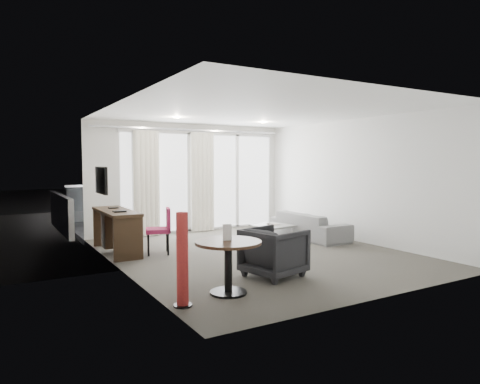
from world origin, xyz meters
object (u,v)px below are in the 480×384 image
desk (116,231)px  desk_chair (158,231)px  coffee_table (272,232)px  rattan_chair_b (219,203)px  red_lamp (182,260)px  tub_armchair (274,252)px  round_table (228,267)px  rattan_chair_a (204,204)px  sofa (310,225)px

desk → desk_chair: (0.63, -0.50, 0.03)m
coffee_table → rattan_chair_b: 4.13m
red_lamp → tub_armchair: size_ratio=1.39×
round_table → red_lamp: (-0.69, -0.15, 0.21)m
desk_chair → coffee_table: bearing=19.2°
coffee_table → red_lamp: bearing=-138.3°
tub_armchair → rattan_chair_b: size_ratio=0.91×
red_lamp → rattan_chair_a: bearing=62.6°
desk_chair → desk: bearing=158.8°
coffee_table → rattan_chair_a: size_ratio=0.85×
red_lamp → sofa: bearing=33.3°
sofa → rattan_chair_a: bearing=8.0°
tub_armchair → desk_chair: bearing=8.5°
tub_armchair → rattan_chair_a: size_ratio=0.92×
rattan_chair_b → rattan_chair_a: bearing=-178.6°
desk → red_lamp: (-0.10, -3.41, 0.16)m
desk → desk_chair: desk_chair is taller
desk → coffee_table: (3.23, -0.43, -0.23)m
desk_chair → rattan_chair_a: rattan_chair_a is taller
desk → desk_chair: bearing=-38.8°
red_lamp → coffee_table: 4.49m
desk → desk_chair: size_ratio=1.99×
round_table → desk: bearing=100.3°
tub_armchair → sofa: (2.50, 2.20, -0.08)m
desk_chair → sofa: 3.45m
round_table → red_lamp: bearing=-167.5°
round_table → rattan_chair_a: bearing=66.8°
desk_chair → rattan_chair_b: size_ratio=0.97×
desk_chair → rattan_chair_b: (3.41, 4.12, 0.01)m
red_lamp → rattan_chair_b: red_lamp is taller
desk → sofa: bearing=-9.2°
desk → sofa: (4.07, -0.66, -0.11)m
red_lamp → rattan_chair_a: red_lamp is taller
desk → rattan_chair_b: 5.41m
tub_armchair → sofa: size_ratio=0.41×
desk_chair → rattan_chair_b: 5.34m
round_table → red_lamp: size_ratio=0.77×
desk → round_table: bearing=-79.7°
desk → tub_armchair: desk is taller
desk_chair → coffee_table: 2.62m
red_lamp → round_table: bearing=12.5°
desk_chair → coffee_table: size_ratio=1.16×
red_lamp → sofa: (4.18, 2.75, -0.27)m
desk → desk_chair: 0.81m
red_lamp → coffee_table: (3.34, 2.97, -0.39)m
round_table → sofa: (3.48, 2.59, -0.06)m
desk → sofa: size_ratio=0.87×
desk_chair → round_table: size_ratio=0.99×
tub_armchair → coffee_table: tub_armchair is taller
coffee_table → rattan_chair_b: bearing=78.8°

